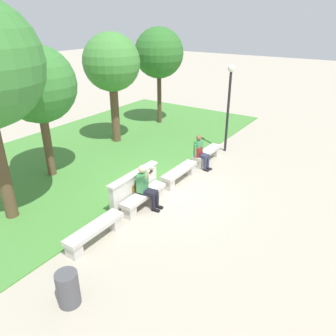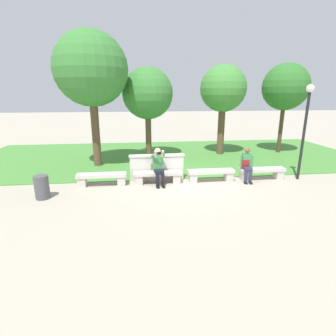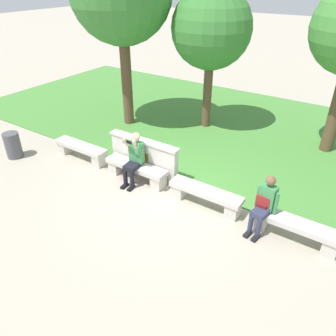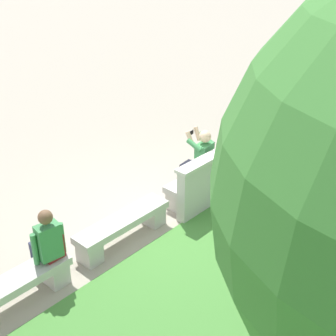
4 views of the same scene
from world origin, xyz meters
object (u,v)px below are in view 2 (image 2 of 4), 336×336
at_px(bench_main, 102,178).
at_px(tree_behind_wall, 148,94).
at_px(person_photographer, 158,165).
at_px(lamp_post, 306,118).
at_px(tree_right_background, 91,70).
at_px(trash_bin, 42,187).
at_px(bench_mid, 211,174).
at_px(bench_near, 158,176).
at_px(tree_left_background, 286,87).
at_px(person_distant, 247,163).
at_px(bench_far, 262,172).
at_px(tree_far_back, 223,89).
at_px(backpack, 245,164).

xyz_separation_m(bench_main, tree_behind_wall, (1.88, 4.04, 2.88)).
height_order(person_photographer, lamp_post, lamp_post).
distance_m(person_photographer, tree_right_background, 5.12).
bearing_deg(trash_bin, bench_mid, 9.98).
xyz_separation_m(bench_near, lamp_post, (5.43, -0.14, 2.03)).
xyz_separation_m(bench_mid, tree_left_background, (5.14, 4.44, 3.22)).
height_order(tree_right_background, trash_bin, tree_right_background).
bearing_deg(person_photographer, tree_left_background, 32.40).
bearing_deg(tree_behind_wall, person_distant, -49.68).
distance_m(bench_near, person_distant, 3.38).
relative_size(bench_far, person_distant, 1.38).
relative_size(bench_far, trash_bin, 2.33).
height_order(bench_near, bench_far, same).
bearing_deg(bench_near, tree_far_back, 49.72).
bearing_deg(bench_main, lamp_post, -1.05).
bearing_deg(person_distant, tree_behind_wall, 130.32).
bearing_deg(bench_mid, lamp_post, -2.29).
distance_m(bench_main, tree_right_background, 4.77).
height_order(bench_near, person_distant, person_distant).
height_order(bench_far, person_photographer, person_photographer).
bearing_deg(bench_far, bench_near, 180.00).
bearing_deg(trash_bin, bench_main, 30.53).
bearing_deg(bench_near, person_distant, -1.12).
xyz_separation_m(bench_near, tree_behind_wall, (-0.13, 4.04, 2.88)).
xyz_separation_m(bench_near, tree_right_background, (-2.52, 2.77, 3.85)).
xyz_separation_m(bench_near, bench_mid, (2.01, 0.00, 0.00)).
bearing_deg(trash_bin, person_photographer, 13.96).
height_order(bench_mid, tree_right_background, tree_right_background).
bearing_deg(backpack, bench_main, -179.97).
distance_m(bench_mid, person_distant, 1.41).
bearing_deg(trash_bin, tree_far_back, 36.07).
xyz_separation_m(bench_main, person_photographer, (2.03, -0.08, 0.44)).
distance_m(tree_behind_wall, trash_bin, 6.80).
xyz_separation_m(person_distant, backpack, (-0.04, 0.07, -0.05)).
relative_size(tree_left_background, trash_bin, 6.32).
bearing_deg(tree_right_background, person_photographer, -48.22).
xyz_separation_m(person_photographer, tree_far_back, (3.74, 4.52, 2.66)).
distance_m(bench_mid, trash_bin, 5.81).
bearing_deg(bench_main, backpack, 0.03).
distance_m(tree_behind_wall, tree_far_back, 3.92).
bearing_deg(person_photographer, bench_far, 1.11).
distance_m(bench_mid, lamp_post, 3.98).
height_order(person_distant, tree_far_back, tree_far_back).
relative_size(bench_near, tree_far_back, 0.38).
bearing_deg(bench_main, person_photographer, -2.18).
bearing_deg(person_photographer, trash_bin, -166.04).
distance_m(bench_main, backpack, 5.34).
height_order(bench_main, backpack, backpack).
xyz_separation_m(person_photographer, backpack, (3.29, 0.08, -0.11)).
relative_size(person_photographer, lamp_post, 0.38).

